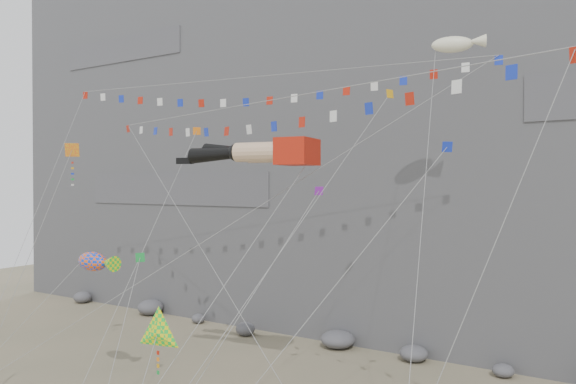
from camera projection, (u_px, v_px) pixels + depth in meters
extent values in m
cube|color=slate|center=(408.00, 56.00, 54.95)|extent=(80.00, 28.00, 50.00)
cube|color=#B91C0B|center=(297.00, 152.00, 30.51)|extent=(2.14, 2.71, 1.46)
cylinder|color=#DCB189|center=(256.00, 152.00, 30.70)|extent=(2.60, 1.43, 1.08)
sphere|color=black|center=(237.00, 152.00, 31.19)|extent=(0.99, 0.99, 0.99)
cone|color=black|center=(214.00, 155.00, 31.78)|extent=(3.05, 1.33, 1.01)
cube|color=black|center=(185.00, 161.00, 32.58)|extent=(1.01, 0.56, 0.36)
cylinder|color=#DCB189|center=(268.00, 153.00, 32.03)|extent=(2.60, 1.43, 1.08)
sphere|color=black|center=(249.00, 154.00, 32.53)|extent=(0.99, 0.99, 0.99)
cone|color=black|center=(227.00, 152.00, 33.11)|extent=(3.07, 1.33, 1.08)
cube|color=black|center=(199.00, 154.00, 33.90)|extent=(1.01, 0.56, 0.36)
cylinder|color=gray|center=(203.00, 301.00, 25.57)|extent=(0.03, 0.03, 19.51)
cylinder|color=gray|center=(119.00, 225.00, 35.38)|extent=(0.03, 0.03, 26.61)
cylinder|color=gray|center=(304.00, 269.00, 25.69)|extent=(0.03, 0.03, 21.49)
cylinder|color=gray|center=(25.00, 268.00, 34.30)|extent=(0.03, 0.03, 15.61)
cylinder|color=gray|center=(21.00, 332.00, 32.37)|extent=(0.03, 0.03, 11.12)
cylinder|color=gray|center=(432.00, 228.00, 26.50)|extent=(0.03, 0.03, 25.57)
cylinder|color=gray|center=(137.00, 265.00, 30.98)|extent=(0.03, 0.03, 21.10)
cylinder|color=gray|center=(235.00, 323.00, 25.76)|extent=(0.03, 0.03, 16.32)
cylinder|color=gray|center=(115.00, 357.00, 26.66)|extent=(0.03, 0.03, 11.24)
cylinder|color=gray|center=(275.00, 261.00, 26.69)|extent=(0.03, 0.03, 24.43)
cylinder|color=gray|center=(316.00, 309.00, 23.99)|extent=(0.03, 0.03, 19.15)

